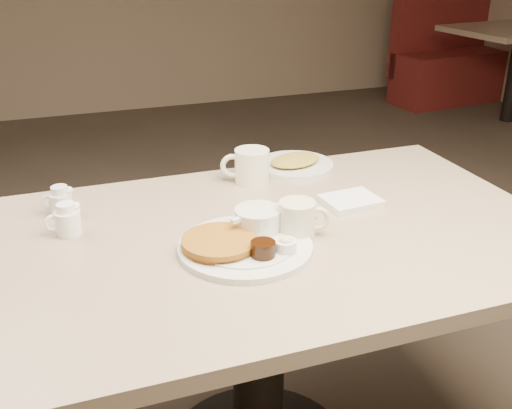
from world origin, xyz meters
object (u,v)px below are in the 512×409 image
object	(u,v)px
coffee_mug_near	(298,219)
booth_back_right	(457,56)
coffee_mug_far	(250,166)
creamer_right	(61,202)
hash_plate	(295,163)
diner_table	(259,293)
main_plate	(245,239)
creamer_left	(67,220)

from	to	relation	value
coffee_mug_near	booth_back_right	distance (m)	4.48
coffee_mug_far	creamer_right	distance (m)	0.54
coffee_mug_near	hash_plate	size ratio (longest dim) A/B	0.43
coffee_mug_near	hash_plate	xyz separation A→B (m)	(0.17, 0.43, -0.03)
hash_plate	creamer_right	bearing A→B (deg)	-170.61
creamer_right	booth_back_right	xyz separation A→B (m)	(3.50, 3.01, -0.38)
creamer_right	hash_plate	distance (m)	0.72
diner_table	creamer_right	size ratio (longest dim) A/B	17.31
coffee_mug_far	hash_plate	xyz separation A→B (m)	(0.17, 0.07, -0.04)
hash_plate	diner_table	bearing A→B (deg)	-123.72
diner_table	main_plate	bearing A→B (deg)	-134.72
coffee_mug_far	hash_plate	bearing A→B (deg)	21.63
main_plate	booth_back_right	size ratio (longest dim) A/B	0.29
creamer_right	diner_table	bearing A→B (deg)	-31.48
main_plate	booth_back_right	distance (m)	4.58
coffee_mug_near	hash_plate	world-z (taller)	coffee_mug_near
hash_plate	booth_back_right	distance (m)	4.04
main_plate	coffee_mug_far	distance (m)	0.41
main_plate	creamer_left	size ratio (longest dim) A/B	4.31
coffee_mug_far	creamer_left	bearing A→B (deg)	-162.44
diner_table	creamer_right	bearing A→B (deg)	148.52
diner_table	main_plate	world-z (taller)	main_plate
hash_plate	booth_back_right	size ratio (longest dim) A/B	0.22
creamer_left	creamer_right	bearing A→B (deg)	94.29
coffee_mug_near	creamer_right	size ratio (longest dim) A/B	1.55
main_plate	coffee_mug_far	bearing A→B (deg)	68.97
diner_table	creamer_right	world-z (taller)	creamer_right
main_plate	hash_plate	world-z (taller)	main_plate
main_plate	hash_plate	bearing A→B (deg)	54.71
coffee_mug_near	coffee_mug_far	bearing A→B (deg)	89.24
diner_table	main_plate	size ratio (longest dim) A/B	3.63
coffee_mug_near	booth_back_right	size ratio (longest dim) A/B	0.10
creamer_left	main_plate	bearing A→B (deg)	-28.93
hash_plate	booth_back_right	bearing A→B (deg)	46.00
coffee_mug_far	booth_back_right	world-z (taller)	booth_back_right
diner_table	hash_plate	size ratio (longest dim) A/B	4.85
main_plate	coffee_mug_near	world-z (taller)	coffee_mug_near
main_plate	diner_table	bearing A→B (deg)	45.28
creamer_left	hash_plate	size ratio (longest dim) A/B	0.31
hash_plate	coffee_mug_far	bearing A→B (deg)	-158.37
booth_back_right	creamer_left	bearing A→B (deg)	-138.15
coffee_mug_far	hash_plate	world-z (taller)	coffee_mug_far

